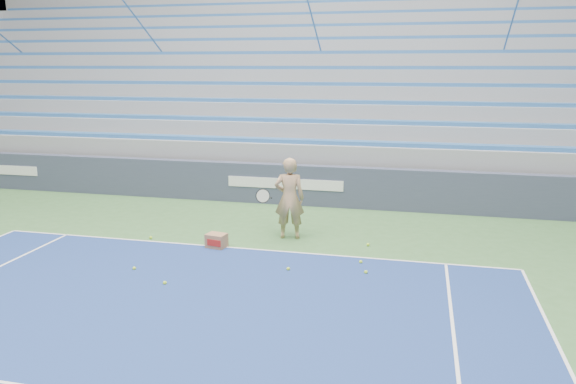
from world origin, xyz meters
name	(u,v)px	position (x,y,z in m)	size (l,w,h in m)	color
sponsor_barrier	(286,184)	(0.00, 15.88, 0.55)	(30.00, 0.32, 1.10)	#363C53
bleachers	(323,104)	(0.00, 21.60, 2.36)	(31.00, 9.15, 7.30)	gray
tennis_player	(289,198)	(0.80, 12.86, 0.90)	(0.96, 0.88, 1.80)	tan
ball_box	(216,241)	(-0.52, 11.84, 0.15)	(0.45, 0.38, 0.30)	#946747
tennis_ball_0	(366,272)	(2.67, 11.04, 0.03)	(0.07, 0.07, 0.07)	#BCEA2F
tennis_ball_1	(151,238)	(-2.14, 12.07, 0.03)	(0.07, 0.07, 0.07)	#BCEA2F
tennis_ball_2	(368,245)	(2.56, 12.67, 0.03)	(0.07, 0.07, 0.07)	#BCEA2F
tennis_ball_3	(165,283)	(-0.69, 9.71, 0.03)	(0.07, 0.07, 0.07)	#BCEA2F
tennis_ball_4	(288,269)	(1.25, 10.88, 0.03)	(0.07, 0.07, 0.07)	#BCEA2F
tennis_ball_5	(361,262)	(2.52, 11.57, 0.03)	(0.07, 0.07, 0.07)	#BCEA2F
tennis_ball_6	(134,268)	(-1.56, 10.24, 0.03)	(0.07, 0.07, 0.07)	#BCEA2F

